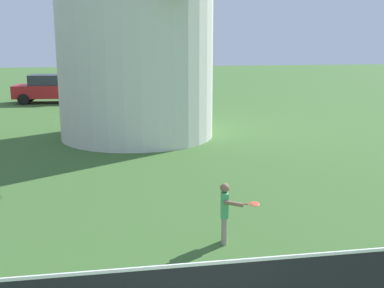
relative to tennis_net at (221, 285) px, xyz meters
The scene contains 3 objects.
tennis_net is the anchor object (origin of this frame).
player_far 2.68m from the tennis_net, 74.95° to the left, with size 0.66×0.56×1.08m.
parked_car_red 22.88m from the tennis_net, 101.19° to the left, with size 4.10×2.11×1.56m.
Camera 1 is at (-0.76, -2.66, 3.47)m, focal length 44.23 mm.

